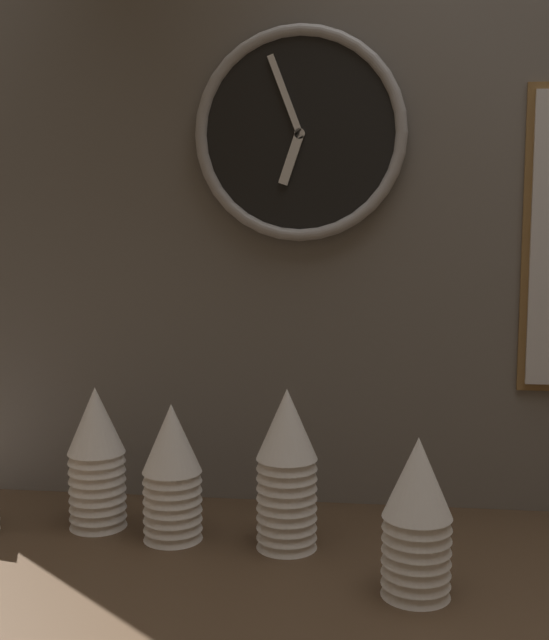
% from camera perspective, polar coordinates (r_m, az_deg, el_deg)
% --- Properties ---
extents(ground_plane, '(1.60, 0.56, 0.04)m').
position_cam_1_polar(ground_plane, '(1.19, 5.42, -17.83)').
color(ground_plane, '#4C3826').
extents(wall_tiled_back, '(1.60, 0.03, 1.05)m').
position_cam_1_polar(wall_tiled_back, '(1.35, 5.96, 8.87)').
color(wall_tiled_back, slate).
rests_on(wall_tiled_back, ground_plane).
extents(cup_stack_center, '(0.09, 0.09, 0.24)m').
position_cam_1_polar(cup_stack_center, '(1.20, 0.88, -10.54)').
color(cup_stack_center, white).
rests_on(cup_stack_center, ground_plane).
extents(cup_stack_center_right, '(0.09, 0.09, 0.21)m').
position_cam_1_polar(cup_stack_center_right, '(1.07, 10.10, -13.64)').
color(cup_stack_center_right, white).
rests_on(cup_stack_center_right, ground_plane).
extents(cup_stack_left, '(0.09, 0.09, 0.22)m').
position_cam_1_polar(cup_stack_left, '(1.31, -12.54, -9.52)').
color(cup_stack_left, white).
rests_on(cup_stack_left, ground_plane).
extents(cup_stack_center_left, '(0.09, 0.09, 0.21)m').
position_cam_1_polar(cup_stack_center_left, '(1.24, -7.29, -10.67)').
color(cup_stack_center_left, white).
rests_on(cup_stack_center_left, ground_plane).
extents(wall_clock, '(0.34, 0.03, 0.34)m').
position_cam_1_polar(wall_clock, '(1.33, 1.83, 13.07)').
color(wall_clock, black).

